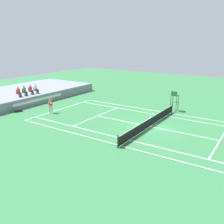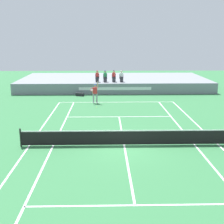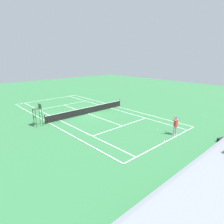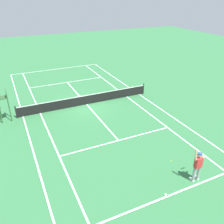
% 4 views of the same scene
% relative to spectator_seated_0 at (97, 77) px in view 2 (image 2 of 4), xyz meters
% --- Properties ---
extents(ground_plane, '(80.00, 80.00, 0.00)m').
position_rel_spectator_seated_0_xyz_m(ground_plane, '(1.97, -17.28, -1.82)').
color(ground_plane, '#337542').
extents(court, '(11.08, 23.88, 0.03)m').
position_rel_spectator_seated_0_xyz_m(court, '(1.97, -17.28, -1.81)').
color(court, '#337542').
rests_on(court, ground).
extents(net, '(11.98, 0.10, 1.07)m').
position_rel_spectator_seated_0_xyz_m(net, '(1.97, -17.28, -1.30)').
color(net, black).
rests_on(net, ground).
extents(barrier_wall, '(22.67, 0.25, 1.21)m').
position_rel_spectator_seated_0_xyz_m(barrier_wall, '(1.97, -1.25, -1.22)').
color(barrier_wall, gray).
rests_on(barrier_wall, ground).
extents(bleacher_platform, '(22.67, 9.98, 1.21)m').
position_rel_spectator_seated_0_xyz_m(bleacher_platform, '(1.97, 3.87, -1.22)').
color(bleacher_platform, gray).
rests_on(bleacher_platform, ground).
extents(spectator_seated_0, '(0.44, 0.60, 1.27)m').
position_rel_spectator_seated_0_xyz_m(spectator_seated_0, '(0.00, 0.00, 0.00)').
color(spectator_seated_0, '#474C56').
rests_on(spectator_seated_0, bleacher_platform).
extents(spectator_seated_1, '(0.44, 0.60, 1.27)m').
position_rel_spectator_seated_0_xyz_m(spectator_seated_1, '(0.89, 0.00, 0.00)').
color(spectator_seated_1, '#474C56').
rests_on(spectator_seated_1, bleacher_platform).
extents(spectator_seated_2, '(0.44, 0.60, 1.27)m').
position_rel_spectator_seated_0_xyz_m(spectator_seated_2, '(1.87, 0.00, 0.00)').
color(spectator_seated_2, '#474C56').
rests_on(spectator_seated_2, bleacher_platform).
extents(spectator_seated_3, '(0.44, 0.60, 1.27)m').
position_rel_spectator_seated_0_xyz_m(spectator_seated_3, '(2.73, 0.00, 0.00)').
color(spectator_seated_3, '#474C56').
rests_on(spectator_seated_3, bleacher_platform).
extents(tennis_player, '(0.76, 0.62, 2.08)m').
position_rel_spectator_seated_0_xyz_m(tennis_player, '(-0.08, -5.72, -0.83)').
color(tennis_player, '#9E9EA3').
rests_on(tennis_player, ground).
extents(tennis_ball, '(0.07, 0.07, 0.07)m').
position_rel_spectator_seated_0_xyz_m(tennis_ball, '(0.11, -7.55, -1.79)').
color(tennis_ball, '#D1E533').
rests_on(tennis_ball, ground).
extents(equipment_bag, '(0.96, 0.60, 0.32)m').
position_rel_spectator_seated_0_xyz_m(equipment_bag, '(-1.84, -2.04, -1.66)').
color(equipment_bag, black).
rests_on(equipment_bag, ground).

